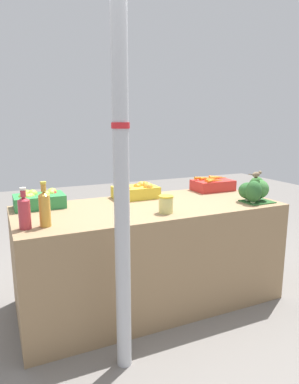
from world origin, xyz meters
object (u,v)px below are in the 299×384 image
apple_crate (39,199)px  pickle_jar (166,204)px  support_pole (121,136)px  sparrow_bird (256,174)px  carrot_crate (213,184)px  juice_bottle_ruby (24,212)px  broccoli_pile (254,190)px  juice_bottle_amber (45,208)px  orange_crate (136,191)px

apple_crate → pickle_jar: apple_crate is taller
support_pole → sparrow_bird: support_pole is taller
support_pole → carrot_crate: support_pole is taller
pickle_jar → sparrow_bird: (0.76, -0.01, 0.16)m
sparrow_bird → juice_bottle_ruby: bearing=171.8°
carrot_crate → broccoli_pile: size_ratio=1.44×
juice_bottle_ruby → juice_bottle_amber: size_ratio=0.90×
apple_crate → carrot_crate: (1.50, -0.01, -0.01)m
carrot_crate → sparrow_bird: sparrow_bird is taller
broccoli_pile → juice_bottle_ruby: 1.66m
apple_crate → juice_bottle_ruby: juice_bottle_ruby is taller
carrot_crate → juice_bottle_amber: size_ratio=1.30×
pickle_jar → sparrow_bird: 0.78m
juice_bottle_amber → apple_crate: bearing=87.4°
juice_bottle_amber → pickle_jar: juice_bottle_amber is taller
orange_crate → pickle_jar: size_ratio=2.93×
broccoli_pile → juice_bottle_ruby: (-1.66, 0.02, 0.01)m
carrot_crate → juice_bottle_ruby: bearing=-163.5°
apple_crate → sparrow_bird: 1.62m
carrot_crate → broccoli_pile: 0.51m
apple_crate → support_pole: bearing=-70.0°
orange_crate → carrot_crate: (0.74, 0.00, -0.00)m
juice_bottle_ruby → carrot_crate: bearing=16.5°
pickle_jar → broccoli_pile: bearing=0.0°
juice_bottle_ruby → sparrow_bird: 1.67m
broccoli_pile → juice_bottle_amber: 1.55m
carrot_crate → sparrow_bird: size_ratio=2.56×
support_pole → apple_crate: (-0.32, 0.88, -0.48)m
apple_crate → juice_bottle_ruby: (-0.13, -0.50, 0.04)m
carrot_crate → juice_bottle_amber: juice_bottle_amber is taller
support_pole → juice_bottle_ruby: bearing=140.0°
orange_crate → carrot_crate: size_ratio=1.00×
apple_crate → juice_bottle_ruby: bearing=-105.2°
broccoli_pile → juice_bottle_amber: (-1.55, 0.02, 0.02)m
support_pole → pickle_jar: (0.44, 0.36, -0.48)m
orange_crate → broccoli_pile: 0.92m
orange_crate → carrot_crate: 0.74m
carrot_crate → pickle_jar: bearing=-145.2°
juice_bottle_amber → sparrow_bird: size_ratio=1.97×
apple_crate → pickle_jar: 0.92m
support_pole → sparrow_bird: size_ratio=19.10×
orange_crate → sparrow_bird: bearing=-33.3°
pickle_jar → apple_crate: bearing=145.8°
support_pole → pickle_jar: support_pole is taller
broccoli_pile → sparrow_bird: sparrow_bird is taller
juice_bottle_ruby → pickle_jar: 0.90m
apple_crate → sparrow_bird: (1.53, -0.52, 0.16)m
apple_crate → broccoli_pile: broccoli_pile is taller
apple_crate → sparrow_bird: bearing=-18.9°
carrot_crate → pickle_jar: (-0.73, -0.51, 0.01)m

